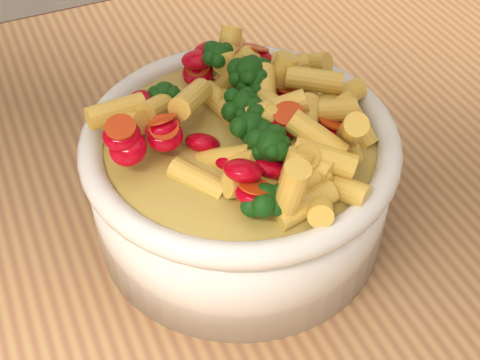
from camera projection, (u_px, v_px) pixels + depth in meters
name	position (u px, v px, depth m)	size (l,w,h in m)	color
table	(152.00, 317.00, 0.63)	(1.20, 0.80, 0.90)	#A77947
serving_bowl	(240.00, 179.00, 0.54)	(0.25, 0.25, 0.11)	silver
pasta_salad	(240.00, 115.00, 0.49)	(0.19, 0.19, 0.04)	#ECC54A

